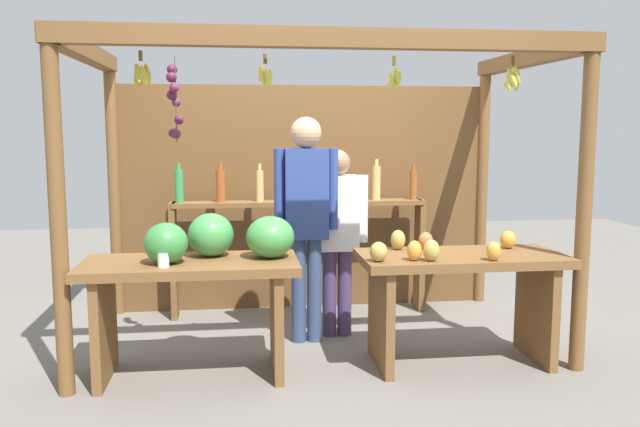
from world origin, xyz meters
The scene contains 7 objects.
ground_plane centered at (0.00, 0.00, 0.00)m, with size 12.00×12.00×0.00m, color slate.
market_stall centered at (0.00, 0.42, 1.29)m, with size 3.44×1.91×2.22m.
fruit_counter_left centered at (-0.83, -0.66, 0.71)m, with size 1.43×0.67×1.06m.
fruit_counter_right centered at (0.89, -0.68, 0.58)m, with size 1.39×0.64×0.91m.
bottle_shelf_unit centered at (-0.08, 0.67, 0.82)m, with size 2.21×0.22×1.36m.
vendor_man centered at (-0.09, -0.08, 1.03)m, with size 0.48×0.23×1.71m.
vendor_woman centered at (0.16, 0.04, 0.86)m, with size 0.48×0.20×1.46m.
Camera 1 is at (-0.60, -4.87, 1.62)m, focal length 36.43 mm.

